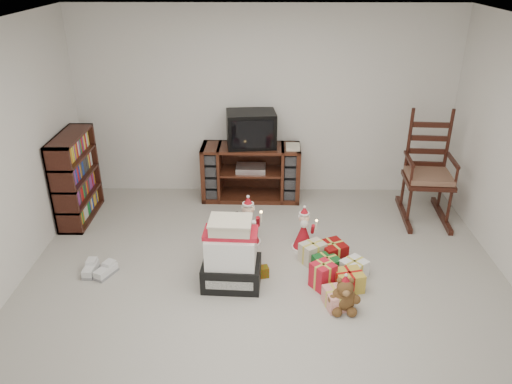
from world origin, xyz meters
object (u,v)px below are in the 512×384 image
gift_pile (231,257)px  santa_figurine (303,233)px  sneaker_pair (98,270)px  tv_stand (251,172)px  rocking_chair (426,180)px  red_suitcase (233,243)px  gift_cluster (335,268)px  mrs_claus_figurine (248,226)px  bookshelf (76,179)px  teddy_bear (344,296)px  crt_television (251,129)px

gift_pile → santa_figurine: (0.77, 0.68, -0.11)m
sneaker_pair → tv_stand: bearing=60.8°
rocking_chair → sneaker_pair: bearing=-155.7°
red_suitcase → gift_cluster: red_suitcase is taller
red_suitcase → santa_figurine: red_suitcase is taller
gift_pile → sneaker_pair: gift_pile is taller
mrs_claus_figurine → red_suitcase: bearing=-111.5°
bookshelf → teddy_bear: bearing=-30.3°
mrs_claus_figurine → gift_cluster: bearing=-35.4°
bookshelf → rocking_chair: (4.33, 0.13, -0.05)m
crt_television → gift_cluster: bearing=-70.9°
gift_pile → teddy_bear: bearing=-16.8°
red_suitcase → sneaker_pair: bearing=166.2°
tv_stand → red_suitcase: (-0.16, -1.61, -0.13)m
rocking_chair → sneaker_pair: 4.02m
rocking_chair → crt_television: 2.30m
bookshelf → red_suitcase: bearing=-27.0°
gift_pile → sneaker_pair: (-1.40, 0.15, -0.27)m
teddy_bear → crt_television: size_ratio=0.52×
crt_television → teddy_bear: bearing=-75.5°
crt_television → tv_stand: bearing=-105.1°
gift_pile → sneaker_pair: bearing=176.9°
mrs_claus_figurine → teddy_bear: bearing=-51.5°
bookshelf → teddy_bear: bookshelf is taller
red_suitcase → mrs_claus_figurine: 0.42m
tv_stand → rocking_chair: (2.20, -0.47, 0.11)m
tv_stand → sneaker_pair: bearing=-129.1°
rocking_chair → gift_pile: size_ratio=1.93×
bookshelf → gift_pile: bearing=-35.2°
rocking_chair → crt_television: (-2.19, 0.49, 0.50)m
santa_figurine → mrs_claus_figurine: mrs_claus_figurine is taller
red_suitcase → mrs_claus_figurine: bearing=45.1°
teddy_bear → crt_television: crt_television is taller
rocking_chair → red_suitcase: bearing=-150.0°
bookshelf → gift_pile: (1.98, -1.40, -0.21)m
red_suitcase → santa_figurine: 0.83m
mrs_claus_figurine → gift_pile: bearing=-100.8°
santa_figurine → gift_cluster: bearing=-62.3°
santa_figurine → red_suitcase: bearing=-159.5°
gift_pile → crt_television: bearing=88.6°
mrs_claus_figurine → gift_cluster: mrs_claus_figurine is taller
gift_cluster → crt_television: size_ratio=1.48×
sneaker_pair → crt_television: (1.56, 1.87, 0.93)m
gift_pile → sneaker_pair: 1.44m
bookshelf → gift_cluster: bookshelf is taller
tv_stand → crt_television: crt_television is taller
tv_stand → red_suitcase: tv_stand is taller
rocking_chair → red_suitcase: 2.63m
crt_television → sneaker_pair: bearing=-136.1°
santa_figurine → mrs_claus_figurine: bearing=171.1°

